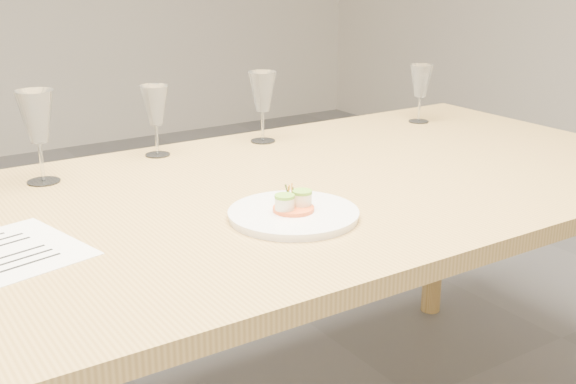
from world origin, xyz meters
TOP-DOWN VIEW (x-y plane):
  - dining_table at (0.00, 0.00)m, footprint 2.40×1.00m
  - dinner_plate at (0.10, -0.19)m, footprint 0.26×0.26m
  - recipe_sheet at (-0.42, -0.05)m, footprint 0.26×0.30m
  - wine_glass_0 at (-0.26, 0.33)m, footprint 0.09×0.09m
  - wine_glass_1 at (0.06, 0.41)m, footprint 0.07×0.07m
  - wine_glass_2 at (0.37, 0.38)m, footprint 0.08×0.08m
  - wine_glass_3 at (0.91, 0.32)m, footprint 0.07×0.07m

SIDE VIEW (x-z plane):
  - dining_table at x=0.00m, z-range 0.31..1.06m
  - recipe_sheet at x=-0.42m, z-range 0.75..0.75m
  - dinner_plate at x=0.10m, z-range 0.73..0.80m
  - wine_glass_3 at x=0.91m, z-range 0.79..0.97m
  - wine_glass_1 at x=0.06m, z-range 0.79..0.97m
  - wine_glass_2 at x=0.37m, z-range 0.79..0.99m
  - wine_glass_0 at x=-0.26m, z-range 0.79..1.01m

